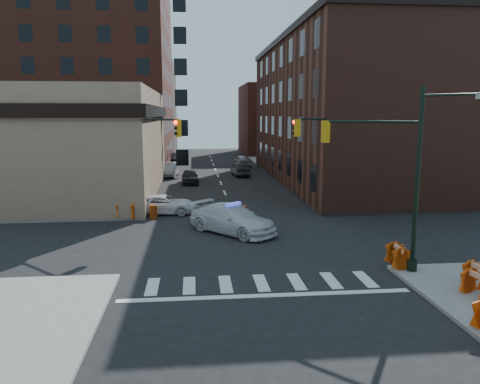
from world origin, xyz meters
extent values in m
plane|color=black|center=(0.00, 0.00, 0.00)|extent=(140.00, 140.00, 0.00)
cube|color=gray|center=(-23.00, 32.75, 0.07)|extent=(34.00, 54.50, 0.15)
cube|color=gray|center=(23.00, 32.75, 0.07)|extent=(34.00, 54.50, 0.15)
cube|color=#8E765D|center=(-17.00, 16.50, 4.50)|extent=(22.00, 22.00, 9.00)
cube|color=#58271B|center=(-18.50, 40.00, 12.00)|extent=(25.00, 25.00, 24.00)
cube|color=#4B281E|center=(13.00, 22.50, 7.00)|extent=(14.00, 34.00, 14.00)
cube|color=brown|center=(-16.00, 62.00, 8.00)|extent=(20.00, 18.00, 16.00)
cube|color=#58271B|center=(14.00, 58.00, 6.00)|extent=(16.00, 16.00, 12.00)
cylinder|color=black|center=(6.80, -6.30, 4.15)|extent=(0.20, 0.20, 8.00)
cylinder|color=black|center=(6.80, -6.30, 0.40)|extent=(0.44, 0.44, 0.50)
cylinder|color=black|center=(5.21, -4.71, 6.65)|extent=(3.27, 3.27, 0.12)
cube|color=#BF8C0C|center=(3.62, -3.12, 6.15)|extent=(0.35, 0.35, 1.05)
sphere|color=#FF0C05|center=(3.77, -2.96, 6.50)|extent=(0.22, 0.22, 0.22)
sphere|color=black|center=(3.77, -2.96, 6.17)|extent=(0.22, 0.22, 0.22)
sphere|color=black|center=(3.77, -2.96, 5.84)|extent=(0.22, 0.22, 0.22)
cylinder|color=black|center=(7.65, -7.15, 7.75)|extent=(1.91, 1.91, 0.10)
cylinder|color=black|center=(-6.80, 6.30, 4.15)|extent=(0.20, 0.20, 8.00)
cylinder|color=black|center=(-6.80, 6.30, 0.40)|extent=(0.44, 0.44, 0.50)
cylinder|color=black|center=(-5.21, 4.71, 6.65)|extent=(3.27, 3.27, 0.12)
cube|color=#BF8C0C|center=(-3.62, 3.12, 6.15)|extent=(0.35, 0.35, 1.05)
sphere|color=#FF0C05|center=(-3.77, 2.96, 6.50)|extent=(0.22, 0.22, 0.22)
sphere|color=black|center=(-3.77, 2.96, 6.17)|extent=(0.22, 0.22, 0.22)
sphere|color=black|center=(-3.77, 2.96, 5.84)|extent=(0.22, 0.22, 0.22)
cylinder|color=black|center=(6.80, 6.30, 4.15)|extent=(0.20, 0.20, 8.00)
cylinder|color=black|center=(6.80, 6.30, 0.40)|extent=(0.44, 0.44, 0.50)
cylinder|color=black|center=(5.21, 4.71, 6.65)|extent=(3.27, 3.27, 0.12)
cube|color=#BF8C0C|center=(3.62, 3.12, 6.15)|extent=(0.35, 0.35, 1.05)
sphere|color=#FF0C05|center=(3.46, 3.27, 6.50)|extent=(0.22, 0.22, 0.22)
sphere|color=black|center=(3.46, 3.27, 6.17)|extent=(0.22, 0.22, 0.22)
sphere|color=black|center=(3.46, 3.27, 5.84)|extent=(0.22, 0.22, 0.22)
cylinder|color=black|center=(7.50, 26.00, 1.45)|extent=(0.24, 0.24, 2.60)
sphere|color=#8F4B14|center=(7.50, 26.00, 3.50)|extent=(3.00, 3.00, 3.00)
cylinder|color=black|center=(7.50, 34.00, 1.45)|extent=(0.24, 0.24, 2.60)
sphere|color=#8F4B14|center=(7.50, 34.00, 3.50)|extent=(3.00, 3.00, 3.00)
imported|color=silver|center=(-0.51, 1.68, 0.84)|extent=(5.66, 5.84, 1.68)
imported|color=white|center=(-4.89, 7.62, 0.66)|extent=(4.92, 2.60, 1.32)
imported|color=black|center=(-3.14, 22.09, 0.70)|extent=(1.79, 4.16, 1.40)
imported|color=#999CA1|center=(-5.48, 27.88, 0.79)|extent=(2.21, 4.93, 1.57)
imported|color=black|center=(-5.50, 43.46, 0.66)|extent=(2.12, 4.65, 1.32)
imported|color=black|center=(2.50, 27.42, 0.72)|extent=(1.93, 4.51, 1.44)
imported|color=gray|center=(3.77, 36.96, 0.79)|extent=(2.09, 4.72, 1.58)
imported|color=black|center=(-6.50, 6.00, 1.15)|extent=(0.83, 0.67, 2.00)
imported|color=black|center=(-8.73, 8.91, 1.05)|extent=(1.10, 1.03, 1.80)
imported|color=#202431|center=(-13.00, 8.89, 1.01)|extent=(0.96, 1.05, 1.72)
cylinder|color=red|center=(0.43, 4.63, 0.53)|extent=(0.60, 0.60, 1.07)
cylinder|color=#D05F09|center=(-5.50, 5.96, 0.47)|extent=(0.68, 0.68, 0.94)
camera|label=1|loc=(-2.73, -25.29, 6.99)|focal=35.00mm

